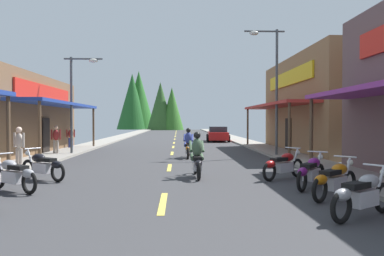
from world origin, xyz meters
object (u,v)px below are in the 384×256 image
(motorcycle_parked_right_4, at_px, (283,165))
(parked_car_curbside, at_px, (218,134))
(motorcycle_parked_right_2, at_px, (335,179))
(rider_cruising_lead, at_px, (197,158))
(motorcycle_parked_right_3, at_px, (311,171))
(motorcycle_parked_left_4, at_px, (43,165))
(pedestrian_browsing, at_px, (71,136))
(motorcycle_parked_left_3, at_px, (14,174))
(pedestrian_waiting, at_px, (56,138))
(motorcycle_parked_right_1, at_px, (363,194))
(streetlamp_left, at_px, (78,90))
(pedestrian_by_shop, at_px, (19,145))
(streetlamp_right, at_px, (271,75))
(rider_cruising_trailing, at_px, (188,145))

(motorcycle_parked_right_4, bearing_deg, parked_car_curbside, 51.73)
(motorcycle_parked_right_2, bearing_deg, parked_car_curbside, 50.40)
(motorcycle_parked_right_2, xyz_separation_m, parked_car_curbside, (-0.18, 26.06, 0.20))
(rider_cruising_lead, bearing_deg, motorcycle_parked_right_3, -126.94)
(motorcycle_parked_left_4, height_order, rider_cruising_lead, rider_cruising_lead)
(motorcycle_parked_left_4, bearing_deg, pedestrian_browsing, -44.00)
(motorcycle_parked_left_4, bearing_deg, motorcycle_parked_left_3, 121.21)
(motorcycle_parked_left_3, relative_size, rider_cruising_lead, 0.83)
(motorcycle_parked_right_4, bearing_deg, pedestrian_browsing, 90.50)
(motorcycle_parked_right_3, xyz_separation_m, motorcycle_parked_left_3, (-8.31, -0.20, 0.00))
(motorcycle_parked_left_4, xyz_separation_m, pedestrian_waiting, (-2.47, 9.09, 0.48))
(motorcycle_parked_right_1, bearing_deg, streetlamp_left, 89.77)
(pedestrian_by_shop, height_order, pedestrian_waiting, pedestrian_by_shop)
(motorcycle_parked_left_4, height_order, pedestrian_by_shop, pedestrian_by_shop)
(streetlamp_right, height_order, pedestrian_by_shop, streetlamp_right)
(motorcycle_parked_left_4, relative_size, pedestrian_by_shop, 1.07)
(parked_car_curbside, bearing_deg, pedestrian_waiting, 145.45)
(parked_car_curbside, bearing_deg, motorcycle_parked_left_3, 164.80)
(motorcycle_parked_right_4, distance_m, pedestrian_waiting, 13.84)
(streetlamp_right, bearing_deg, motorcycle_parked_right_3, -97.05)
(rider_cruising_trailing, bearing_deg, motorcycle_parked_right_1, -162.71)
(motorcycle_parked_left_3, xyz_separation_m, rider_cruising_trailing, (5.03, 9.21, 0.17))
(rider_cruising_trailing, bearing_deg, motorcycle_parked_right_3, -156.93)
(streetlamp_left, height_order, rider_cruising_trailing, streetlamp_left)
(motorcycle_parked_right_4, xyz_separation_m, rider_cruising_lead, (-2.84, 0.53, 0.17))
(streetlamp_right, bearing_deg, streetlamp_left, 172.41)
(streetlamp_right, relative_size, motorcycle_parked_right_3, 3.95)
(motorcycle_parked_right_3, relative_size, motorcycle_parked_left_4, 0.94)
(motorcycle_parked_right_4, distance_m, motorcycle_parked_left_4, 7.89)
(motorcycle_parked_right_1, xyz_separation_m, rider_cruising_lead, (-3.02, 5.57, 0.17))
(streetlamp_right, height_order, motorcycle_parked_right_3, streetlamp_right)
(motorcycle_parked_right_2, bearing_deg, motorcycle_parked_left_4, 118.45)
(motorcycle_parked_right_4, bearing_deg, streetlamp_right, 41.35)
(motorcycle_parked_left_3, relative_size, parked_car_curbside, 0.41)
(motorcycle_parked_left_4, height_order, pedestrian_waiting, pedestrian_waiting)
(motorcycle_parked_right_1, relative_size, rider_cruising_lead, 0.86)
(motorcycle_parked_left_4, xyz_separation_m, rider_cruising_trailing, (4.94, 7.22, 0.17))
(pedestrian_browsing, bearing_deg, motorcycle_parked_right_4, -152.23)
(motorcycle_parked_right_3, distance_m, motorcycle_parked_left_4, 8.41)
(pedestrian_waiting, bearing_deg, motorcycle_parked_left_4, 18.12)
(rider_cruising_trailing, xyz_separation_m, pedestrian_browsing, (-7.86, 6.42, 0.24))
(motorcycle_parked_left_3, bearing_deg, pedestrian_browsing, -43.55)
(parked_car_curbside, bearing_deg, motorcycle_parked_right_4, -177.44)
(streetlamp_left, distance_m, motorcycle_parked_right_4, 13.38)
(streetlamp_right, xyz_separation_m, motorcycle_parked_right_4, (-1.51, -7.82, -3.91))
(motorcycle_parked_left_4, bearing_deg, motorcycle_parked_right_1, -178.53)
(motorcycle_parked_right_1, xyz_separation_m, pedestrian_by_shop, (-9.88, 7.66, 0.50))
(motorcycle_parked_right_3, relative_size, motorcycle_parked_right_4, 0.99)
(motorcycle_parked_right_2, relative_size, rider_cruising_trailing, 0.80)
(streetlamp_left, relative_size, motorcycle_parked_left_4, 3.02)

